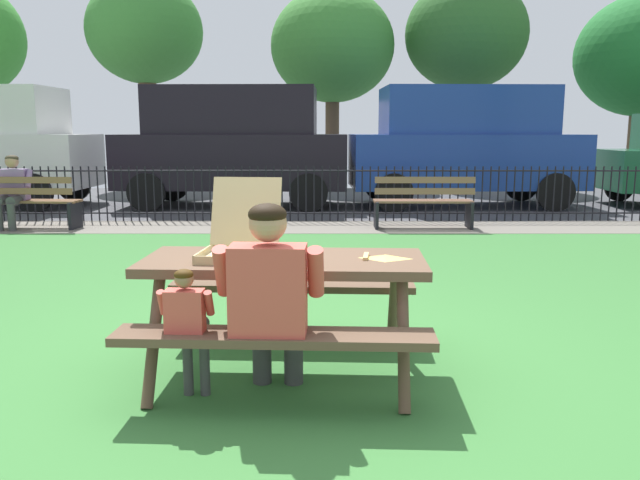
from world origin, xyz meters
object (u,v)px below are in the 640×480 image
park_bench_center (424,203)px  far_tree_midright (467,35)px  pizza_box_open (242,242)px  person_on_park_bench (13,188)px  far_tree_midleft (146,33)px  adult_at_table (271,295)px  park_bench_left (29,203)px  parked_car_center (235,144)px  child_at_table (189,322)px  parked_car_right (465,144)px  pizza_slice_on_table (383,257)px  far_tree_center (333,47)px  picnic_table_foreground (285,284)px

park_bench_center → far_tree_midright: bearing=73.5°
pizza_box_open → far_tree_midright: 15.30m
person_on_park_bench → far_tree_midleft: far_tree_midleft is taller
pizza_box_open → far_tree_midright: bearing=72.2°
adult_at_table → far_tree_midright: (4.33, 14.78, 3.53)m
pizza_box_open → park_bench_left: pizza_box_open is taller
parked_car_center → park_bench_center: bearing=-41.9°
child_at_table → person_on_park_bench: 8.01m
park_bench_left → parked_car_right: 8.41m
pizza_slice_on_table → child_at_table: (-1.15, -0.50, -0.27)m
pizza_box_open → pizza_slice_on_table: size_ratio=2.11×
pizza_slice_on_table → far_tree_midright: size_ratio=0.05×
parked_car_right → far_tree_center: (-2.67, 4.90, 2.56)m
parked_car_right → picnic_table_foreground: bearing=-109.1°
parked_car_center → far_tree_center: far_tree_center is taller
picnic_table_foreground → park_bench_left: bearing=125.8°
adult_at_table → park_bench_left: bearing=123.4°
far_tree_midleft → pizza_slice_on_table: bearing=-69.8°
park_bench_left → far_tree_midleft: far_tree_midleft is taller
park_bench_left → park_bench_center: bearing=-0.0°
parked_car_center → far_tree_midleft: (-3.06, 4.90, 2.93)m
adult_at_table → pizza_slice_on_table: bearing=35.8°
picnic_table_foreground → adult_at_table: adult_at_table is taller
child_at_table → parked_car_right: parked_car_right is taller
pizza_slice_on_table → far_tree_center: bearing=90.2°
picnic_table_foreground → pizza_slice_on_table: 0.65m
parked_car_right → adult_at_table: bearing=-108.4°
pizza_slice_on_table → child_at_table: 1.28m
adult_at_table → park_bench_center: adult_at_table is taller
picnic_table_foreground → parked_car_right: (3.25, 9.38, 0.71)m
pizza_box_open → park_bench_center: (2.19, 6.21, -0.45)m
parked_car_center → far_tree_midleft: bearing=122.0°
person_on_park_bench → far_tree_midleft: 8.76m
park_bench_center → far_tree_midright: (2.37, 8.02, 3.77)m
pizza_slice_on_table → parked_car_right: bearing=74.4°
adult_at_table → park_bench_left: (-4.46, 6.76, -0.24)m
parked_car_center → park_bench_left: bearing=-133.5°
child_at_table → person_on_park_bench: person_on_park_bench is taller
pizza_box_open → far_tree_midleft: (-4.34, 14.23, 3.37)m
parked_car_right → far_tree_midleft: 9.72m
picnic_table_foreground → child_at_table: 0.73m
pizza_slice_on_table → parked_car_center: size_ratio=0.06×
parked_car_right → far_tree_center: 6.14m
pizza_slice_on_table → far_tree_midright: (3.65, 14.29, 3.41)m
parked_car_right → far_tree_midright: size_ratio=0.83×
far_tree_midright → far_tree_center: bearing=180.0°
pizza_slice_on_table → person_on_park_bench: (-5.40, 6.29, -0.12)m
park_bench_center → parked_car_center: parked_car_center is taller
pizza_box_open → adult_at_table: 0.63m
park_bench_center → person_on_park_bench: size_ratio=1.35×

